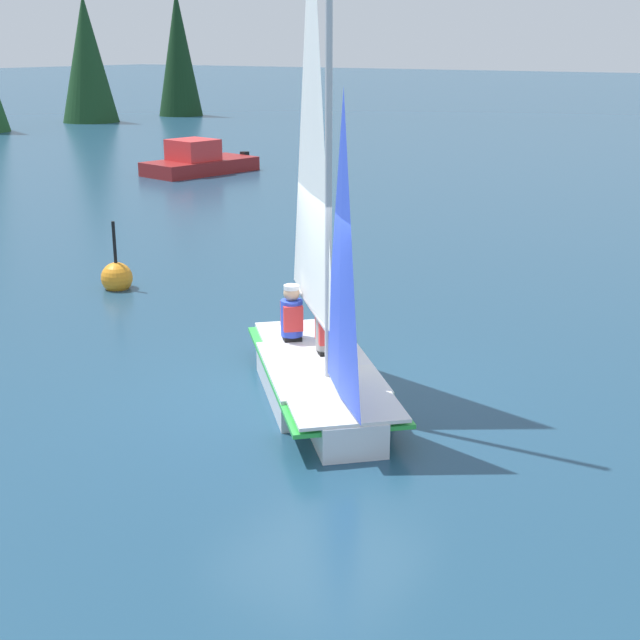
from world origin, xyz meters
TOP-DOWN VIEW (x-y plane):
  - ground_plane at (0.00, 0.00)m, footprint 260.00×260.00m
  - sailboat_main at (0.02, 0.02)m, footprint 3.62×3.62m
  - sailor_helm at (0.45, 0.19)m, footprint 0.42×0.42m
  - sailor_crew at (0.66, 0.90)m, footprint 0.42×0.42m
  - motorboat_distant at (14.47, 14.53)m, footprint 4.22×2.41m
  - treeline_shore at (25.03, 33.16)m, footprint 21.36×4.68m
  - buoy_marker at (2.25, 5.91)m, footprint 0.57×0.57m

SIDE VIEW (x-z plane):
  - ground_plane at x=0.00m, z-range 0.00..0.00m
  - buoy_marker at x=2.25m, z-range -0.45..0.87m
  - motorboat_distant at x=14.47m, z-range -0.18..0.99m
  - sailor_helm at x=0.45m, z-range 0.05..1.21m
  - sailor_crew at x=0.66m, z-range 0.05..1.21m
  - sailboat_main at x=0.02m, z-range -2.11..4.04m
  - treeline_shore at x=25.03m, z-range -0.24..7.13m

